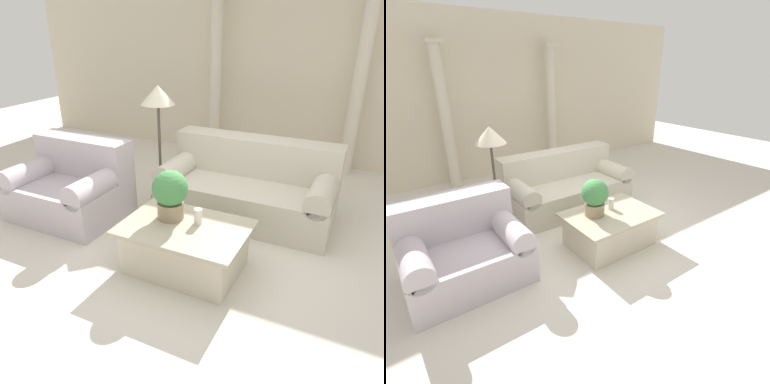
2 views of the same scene
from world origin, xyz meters
The scene contains 10 objects.
ground_plane centered at (0.00, 0.00, 0.00)m, with size 16.00×16.00×0.00m, color silver.
wall_back centered at (0.00, 3.30, 1.60)m, with size 10.00×0.06×3.20m.
sofa_long centered at (0.21, 0.99, 0.37)m, with size 2.04×0.99×0.92m.
loveseat centered at (-1.72, 0.07, 0.38)m, with size 1.27×0.99×0.92m.
coffee_table centered at (0.04, -0.36, 0.24)m, with size 1.17×0.83×0.46m.
potted_plant centered at (-0.16, -0.28, 0.72)m, with size 0.34×0.34×0.48m.
pillar_candle centered at (0.13, -0.27, 0.54)m, with size 0.08×0.08×0.15m.
floor_lamp centered at (-0.99, 0.94, 1.29)m, with size 0.43×0.43×1.50m.
column_left centered at (-1.08, 2.98, 1.34)m, with size 0.27×0.27×2.63m.
column_right centered at (1.16, 2.98, 1.34)m, with size 0.27×0.27×2.63m.
Camera 1 is at (1.43, -3.06, 2.18)m, focal length 35.00 mm.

